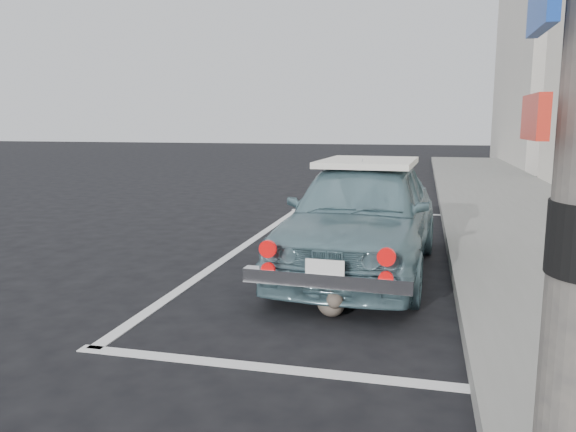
# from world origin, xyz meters

# --- Properties ---
(ground) EXTENTS (80.00, 80.00, 0.00)m
(ground) POSITION_xyz_m (0.00, 0.00, 0.00)
(ground) COLOR black
(ground) RESTS_ON ground
(building_far) EXTENTS (3.50, 10.00, 8.00)m
(building_far) POSITION_xyz_m (6.35, 20.00, 4.00)
(building_far) COLOR beige
(building_far) RESTS_ON ground
(pline_rear) EXTENTS (3.00, 0.12, 0.01)m
(pline_rear) POSITION_xyz_m (0.50, -0.50, 0.00)
(pline_rear) COLOR silver
(pline_rear) RESTS_ON ground
(pline_front) EXTENTS (3.00, 0.12, 0.01)m
(pline_front) POSITION_xyz_m (0.50, 6.50, 0.00)
(pline_front) COLOR silver
(pline_front) RESTS_ON ground
(pline_side) EXTENTS (0.12, 7.00, 0.01)m
(pline_side) POSITION_xyz_m (-0.90, 3.00, 0.00)
(pline_side) COLOR silver
(pline_side) RESTS_ON ground
(retro_coupe) EXTENTS (1.73, 3.86, 1.29)m
(retro_coupe) POSITION_xyz_m (0.80, 2.30, 0.65)
(retro_coupe) COLOR slate
(retro_coupe) RESTS_ON ground
(cat) EXTENTS (0.36, 0.52, 0.29)m
(cat) POSITION_xyz_m (0.72, 0.66, 0.13)
(cat) COLOR #665B4E
(cat) RESTS_ON ground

